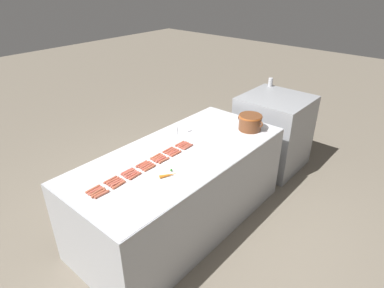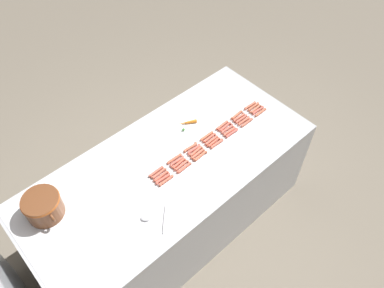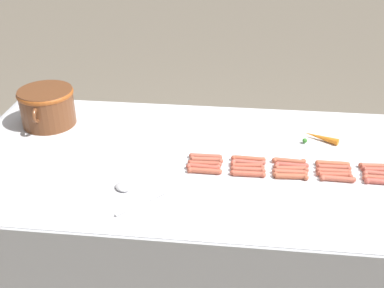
{
  "view_description": "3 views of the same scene",
  "coord_description": "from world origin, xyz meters",
  "px_view_note": "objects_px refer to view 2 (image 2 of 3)",
  "views": [
    {
      "loc": [
        1.98,
        -2.12,
        2.56
      ],
      "look_at": [
        0.1,
        0.07,
        1.02
      ],
      "focal_mm": 30.51,
      "sensor_mm": 36.0,
      "label": 1
    },
    {
      "loc": [
        -1.45,
        1.05,
        3.31
      ],
      "look_at": [
        -0.03,
        -0.22,
        1.01
      ],
      "focal_mm": 35.43,
      "sensor_mm": 36.0,
      "label": 2
    },
    {
      "loc": [
        -1.74,
        -0.01,
        1.99
      ],
      "look_at": [
        0.03,
        0.18,
        0.97
      ],
      "focal_mm": 43.77,
      "sensor_mm": 36.0,
      "label": 3
    }
  ],
  "objects_px": {
    "hot_dog_7": "(258,110)",
    "hot_dog_20": "(161,176)",
    "hot_dog_13": "(163,179)",
    "hot_dog_16": "(227,129)",
    "hot_dog_1": "(247,123)",
    "hot_dog_24": "(209,138)",
    "hot_dog_6": "(166,180)",
    "hot_dog_14": "(255,109)",
    "hot_dog_27": "(159,173)",
    "hot_dog_3": "(217,144)",
    "hot_dog_12": "(181,165)",
    "hot_dog_19": "(179,163)",
    "hot_dog_0": "(261,112)",
    "hot_dog_30": "(222,125)",
    "hot_dog_28": "(250,106)",
    "hot_dog_33": "(174,159)",
    "hot_dog_34": "(156,172)",
    "carrot": "(187,123)",
    "hot_dog_22": "(239,117)",
    "bean_pot": "(43,205)",
    "hot_dog_21": "(253,107)",
    "hot_dog_10": "(214,142)",
    "hot_dog_8": "(244,121)",
    "hot_dog_18": "(196,151)",
    "serving_spoon": "(152,219)",
    "hot_dog_17": "(211,140)",
    "hot_dog_23": "(225,127)",
    "hot_dog_15": "(241,119)",
    "hot_dog_26": "(177,161)",
    "hot_dog_4": "(200,156)",
    "hot_dog_25": "(194,149)",
    "hot_dog_31": "(207,136)",
    "hot_dog_9": "(229,131)",
    "hot_dog_2": "(232,133)"
  },
  "relations": [
    {
      "from": "hot_dog_34",
      "to": "carrot",
      "type": "height_order",
      "value": "carrot"
    },
    {
      "from": "hot_dog_1",
      "to": "hot_dog_0",
      "type": "bearing_deg",
      "value": -89.33
    },
    {
      "from": "hot_dog_6",
      "to": "hot_dog_24",
      "type": "xyz_separation_m",
      "value": [
        0.09,
        -0.54,
        0.0
      ]
    },
    {
      "from": "hot_dog_0",
      "to": "hot_dog_26",
      "type": "xyz_separation_m",
      "value": [
        0.09,
        0.9,
        0.0
      ]
    },
    {
      "from": "hot_dog_14",
      "to": "hot_dog_20",
      "type": "xyz_separation_m",
      "value": [
        0.0,
        1.08,
        0.0
      ]
    },
    {
      "from": "hot_dog_21",
      "to": "hot_dog_23",
      "type": "bearing_deg",
      "value": 89.98
    },
    {
      "from": "hot_dog_7",
      "to": "hot_dog_34",
      "type": "relative_size",
      "value": 1.0
    },
    {
      "from": "hot_dog_7",
      "to": "hot_dog_30",
      "type": "bearing_deg",
      "value": 76.49
    },
    {
      "from": "hot_dog_7",
      "to": "hot_dog_18",
      "type": "bearing_deg",
      "value": 87.81
    },
    {
      "from": "hot_dog_7",
      "to": "hot_dog_6",
      "type": "bearing_deg",
      "value": 91.54
    },
    {
      "from": "hot_dog_8",
      "to": "hot_dog_13",
      "type": "relative_size",
      "value": 1.0
    },
    {
      "from": "hot_dog_14",
      "to": "serving_spoon",
      "type": "xyz_separation_m",
      "value": [
        -0.24,
        1.36,
        -0.0
      ]
    },
    {
      "from": "hot_dog_10",
      "to": "carrot",
      "type": "bearing_deg",
      "value": 4.3
    },
    {
      "from": "hot_dog_13",
      "to": "hot_dog_24",
      "type": "xyz_separation_m",
      "value": [
        0.06,
        -0.54,
        0.0
      ]
    },
    {
      "from": "hot_dog_9",
      "to": "hot_dog_33",
      "type": "relative_size",
      "value": 1.0
    },
    {
      "from": "hot_dog_19",
      "to": "hot_dog_1",
      "type": "bearing_deg",
      "value": -94.99
    },
    {
      "from": "hot_dog_0",
      "to": "hot_dog_28",
      "type": "height_order",
      "value": "same"
    },
    {
      "from": "hot_dog_6",
      "to": "hot_dog_24",
      "type": "height_order",
      "value": "same"
    },
    {
      "from": "hot_dog_1",
      "to": "hot_dog_3",
      "type": "xyz_separation_m",
      "value": [
        0.01,
        0.36,
        0.0
      ]
    },
    {
      "from": "hot_dog_1",
      "to": "hot_dog_24",
      "type": "relative_size",
      "value": 1.0
    },
    {
      "from": "hot_dog_14",
      "to": "hot_dog_28",
      "type": "height_order",
      "value": "same"
    },
    {
      "from": "hot_dog_16",
      "to": "hot_dog_23",
      "type": "bearing_deg",
      "value": -2.57
    },
    {
      "from": "hot_dog_9",
      "to": "hot_dog_14",
      "type": "distance_m",
      "value": 0.36
    },
    {
      "from": "hot_dog_13",
      "to": "hot_dog_16",
      "type": "distance_m",
      "value": 0.73
    },
    {
      "from": "hot_dog_26",
      "to": "hot_dog_30",
      "type": "xyz_separation_m",
      "value": [
        0.03,
        -0.54,
        0.0
      ]
    },
    {
      "from": "hot_dog_12",
      "to": "hot_dog_19",
      "type": "distance_m",
      "value": 0.03
    },
    {
      "from": "hot_dog_0",
      "to": "hot_dog_4",
      "type": "xyz_separation_m",
      "value": [
        0.0,
        0.73,
        0.0
      ]
    },
    {
      "from": "hot_dog_27",
      "to": "hot_dog_3",
      "type": "bearing_deg",
      "value": -99.21
    },
    {
      "from": "hot_dog_17",
      "to": "bean_pot",
      "type": "distance_m",
      "value": 1.37
    },
    {
      "from": "hot_dog_7",
      "to": "hot_dog_20",
      "type": "height_order",
      "value": "same"
    },
    {
      "from": "hot_dog_1",
      "to": "carrot",
      "type": "xyz_separation_m",
      "value": [
        0.34,
        0.39,
        0.0
      ]
    },
    {
      "from": "hot_dog_21",
      "to": "hot_dog_22",
      "type": "relative_size",
      "value": 1.0
    },
    {
      "from": "hot_dog_4",
      "to": "hot_dog_20",
      "type": "bearing_deg",
      "value": 80.81
    },
    {
      "from": "hot_dog_10",
      "to": "hot_dog_21",
      "type": "xyz_separation_m",
      "value": [
        0.06,
        -0.55,
        0.0
      ]
    },
    {
      "from": "hot_dog_7",
      "to": "serving_spoon",
      "type": "height_order",
      "value": "hot_dog_7"
    },
    {
      "from": "hot_dog_1",
      "to": "bean_pot",
      "type": "bearing_deg",
      "value": 77.78
    },
    {
      "from": "hot_dog_6",
      "to": "hot_dog_9",
      "type": "distance_m",
      "value": 0.71
    },
    {
      "from": "hot_dog_24",
      "to": "hot_dog_21",
      "type": "bearing_deg",
      "value": -89.97
    },
    {
      "from": "hot_dog_7",
      "to": "hot_dog_15",
      "type": "relative_size",
      "value": 1.0
    },
    {
      "from": "hot_dog_20",
      "to": "hot_dog_34",
      "type": "relative_size",
      "value": 1.0
    },
    {
      "from": "hot_dog_25",
      "to": "hot_dog_18",
      "type": "bearing_deg",
      "value": 171.85
    },
    {
      "from": "hot_dog_10",
      "to": "hot_dog_13",
      "type": "distance_m",
      "value": 0.54
    },
    {
      "from": "hot_dog_2",
      "to": "hot_dog_16",
      "type": "distance_m",
      "value": 0.06
    },
    {
      "from": "hot_dog_8",
      "to": "hot_dog_17",
      "type": "distance_m",
      "value": 0.36
    },
    {
      "from": "hot_dog_8",
      "to": "hot_dog_18",
      "type": "height_order",
      "value": "same"
    },
    {
      "from": "hot_dog_19",
      "to": "hot_dog_31",
      "type": "bearing_deg",
      "value": -81.09
    },
    {
      "from": "hot_dog_33",
      "to": "hot_dog_34",
      "type": "distance_m",
      "value": 0.19
    },
    {
      "from": "hot_dog_24",
      "to": "hot_dog_26",
      "type": "relative_size",
      "value": 1.0
    },
    {
      "from": "hot_dog_22",
      "to": "bean_pot",
      "type": "height_order",
      "value": "bean_pot"
    },
    {
      "from": "hot_dog_17",
      "to": "carrot",
      "type": "distance_m",
      "value": 0.28
    }
  ]
}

